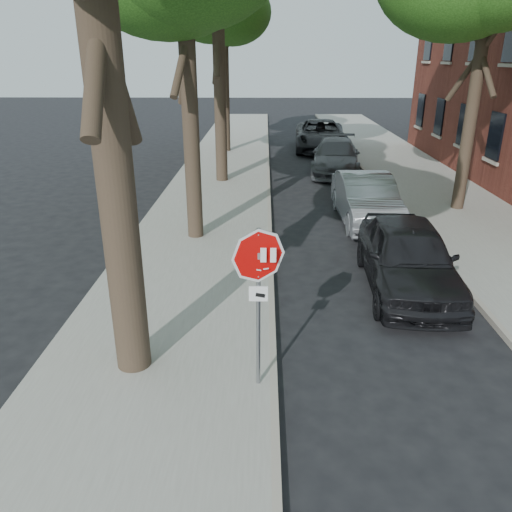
{
  "coord_description": "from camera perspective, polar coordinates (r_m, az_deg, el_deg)",
  "views": [
    {
      "loc": [
        -0.62,
        -6.62,
        4.96
      ],
      "look_at": [
        -0.75,
        0.62,
        2.05
      ],
      "focal_mm": 35.0,
      "sensor_mm": 36.0,
      "label": 1
    }
  ],
  "objects": [
    {
      "name": "car_a",
      "position": [
        11.66,
        16.95,
        -0.06
      ],
      "size": [
        2.11,
        4.73,
        1.58
      ],
      "primitive_type": "imported",
      "rotation": [
        0.0,
        0.0,
        -0.05
      ],
      "color": "black",
      "rests_on": "ground"
    },
    {
      "name": "stop_sign",
      "position": [
        7.25,
        0.27,
        -2.66
      ],
      "size": [
        0.76,
        0.34,
        2.61
      ],
      "color": "gray",
      "rests_on": "sidewalk_left"
    },
    {
      "name": "sidewalk_right",
      "position": [
        20.36,
        20.06,
        6.64
      ],
      "size": [
        4.0,
        55.0,
        0.12
      ],
      "primitive_type": "cube",
      "color": "gray",
      "rests_on": "ground"
    },
    {
      "name": "tree_far",
      "position": [
        27.9,
        -3.74,
        26.5
      ],
      "size": [
        5.29,
        4.91,
        9.33
      ],
      "color": "black",
      "rests_on": "sidewalk_left"
    },
    {
      "name": "car_c",
      "position": [
        23.25,
        9.1,
        11.17
      ],
      "size": [
        2.74,
        5.33,
        1.48
      ],
      "primitive_type": "imported",
      "rotation": [
        0.0,
        0.0,
        -0.14
      ],
      "color": "#48494D",
      "rests_on": "ground"
    },
    {
      "name": "ground",
      "position": [
        8.3,
        5.26,
        -14.94
      ],
      "size": [
        120.0,
        120.0,
        0.0
      ],
      "primitive_type": "plane",
      "color": "black",
      "rests_on": "ground"
    },
    {
      "name": "car_b",
      "position": [
        16.21,
        12.49,
        6.34
      ],
      "size": [
        1.68,
        4.62,
        1.51
      ],
      "primitive_type": "imported",
      "rotation": [
        0.0,
        0.0,
        0.02
      ],
      "color": "#989A9F",
      "rests_on": "ground"
    },
    {
      "name": "sidewalk_left",
      "position": [
        19.35,
        -4.66,
        7.16
      ],
      "size": [
        4.0,
        55.0,
        0.12
      ],
      "primitive_type": "cube",
      "color": "gray",
      "rests_on": "ground"
    },
    {
      "name": "curb_left",
      "position": [
        19.25,
        1.47,
        7.16
      ],
      "size": [
        0.12,
        55.0,
        0.13
      ],
      "primitive_type": "cube",
      "color": "#9E9384",
      "rests_on": "ground"
    },
    {
      "name": "curb_right",
      "position": [
        19.79,
        14.41,
        6.89
      ],
      "size": [
        0.12,
        55.0,
        0.13
      ],
      "primitive_type": "cube",
      "color": "#9E9384",
      "rests_on": "ground"
    },
    {
      "name": "car_d",
      "position": [
        28.92,
        7.4,
        13.51
      ],
      "size": [
        3.09,
        6.1,
        1.65
      ],
      "primitive_type": "imported",
      "rotation": [
        0.0,
        0.0,
        -0.06
      ],
      "color": "black",
      "rests_on": "ground"
    }
  ]
}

